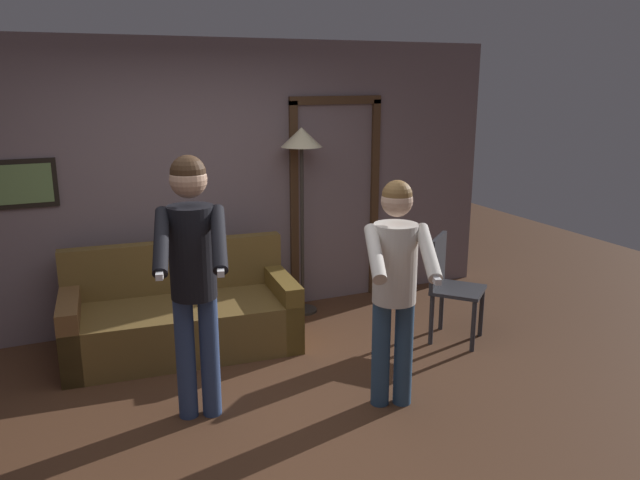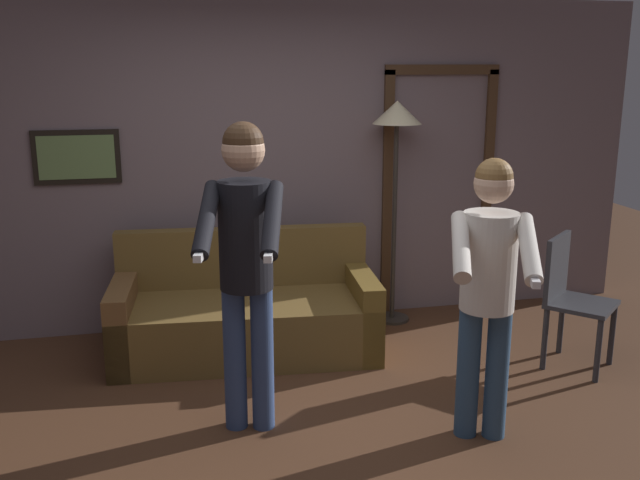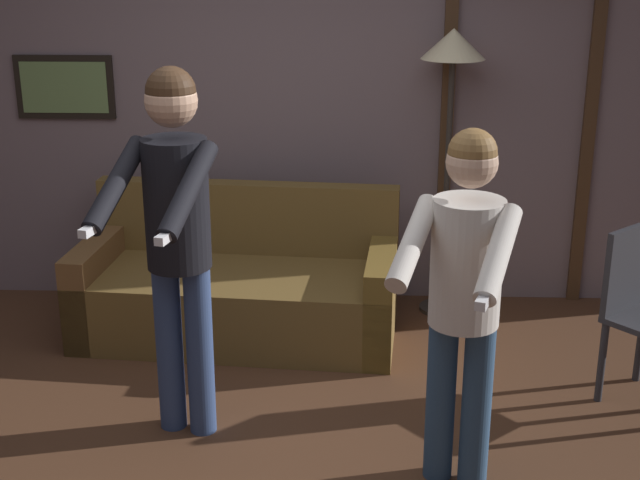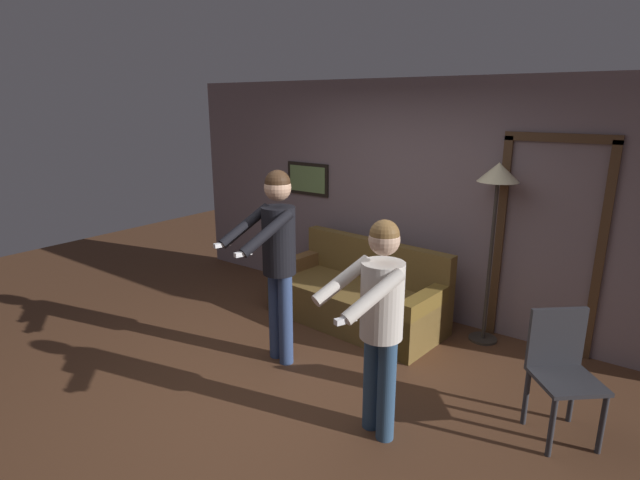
{
  "view_description": "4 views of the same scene",
  "coord_description": "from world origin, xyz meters",
  "px_view_note": "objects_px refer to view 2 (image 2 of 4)",
  "views": [
    {
      "loc": [
        -1.18,
        -3.56,
        2.26
      ],
      "look_at": [
        0.49,
        0.17,
        1.18
      ],
      "focal_mm": 35.0,
      "sensor_mm": 36.0,
      "label": 1
    },
    {
      "loc": [
        -0.81,
        -3.53,
        2.09
      ],
      "look_at": [
        0.05,
        0.25,
        1.13
      ],
      "focal_mm": 40.0,
      "sensor_mm": 36.0,
      "label": 2
    },
    {
      "loc": [
        0.44,
        -3.58,
        2.33
      ],
      "look_at": [
        0.31,
        -0.02,
        1.11
      ],
      "focal_mm": 50.0,
      "sensor_mm": 36.0,
      "label": 3
    },
    {
      "loc": [
        2.47,
        -2.9,
        2.35
      ],
      "look_at": [
        0.13,
        0.25,
        1.26
      ],
      "focal_mm": 28.0,
      "sensor_mm": 36.0,
      "label": 4
    }
  ],
  "objects_px": {
    "person_standing_right": "(489,277)",
    "torchiere_lamp": "(397,133)",
    "dining_chair_distant": "(570,293)",
    "person_standing_left": "(245,248)",
    "couch": "(245,316)"
  },
  "relations": [
    {
      "from": "person_standing_right",
      "to": "torchiere_lamp",
      "type": "bearing_deg",
      "value": 86.41
    },
    {
      "from": "person_standing_right",
      "to": "dining_chair_distant",
      "type": "height_order",
      "value": "person_standing_right"
    },
    {
      "from": "torchiere_lamp",
      "to": "person_standing_left",
      "type": "bearing_deg",
      "value": -132.1
    },
    {
      "from": "couch",
      "to": "torchiere_lamp",
      "type": "distance_m",
      "value": 1.84
    },
    {
      "from": "torchiere_lamp",
      "to": "dining_chair_distant",
      "type": "bearing_deg",
      "value": -51.02
    },
    {
      "from": "torchiere_lamp",
      "to": "person_standing_right",
      "type": "height_order",
      "value": "torchiere_lamp"
    },
    {
      "from": "couch",
      "to": "person_standing_left",
      "type": "xyz_separation_m",
      "value": [
        -0.13,
        -1.16,
        0.82
      ]
    },
    {
      "from": "couch",
      "to": "torchiere_lamp",
      "type": "bearing_deg",
      "value": 16.94
    },
    {
      "from": "torchiere_lamp",
      "to": "couch",
      "type": "bearing_deg",
      "value": -163.06
    },
    {
      "from": "couch",
      "to": "dining_chair_distant",
      "type": "height_order",
      "value": "dining_chair_distant"
    },
    {
      "from": "couch",
      "to": "dining_chair_distant",
      "type": "relative_size",
      "value": 2.11
    },
    {
      "from": "torchiere_lamp",
      "to": "person_standing_left",
      "type": "relative_size",
      "value": 1.01
    },
    {
      "from": "person_standing_left",
      "to": "person_standing_right",
      "type": "distance_m",
      "value": 1.34
    },
    {
      "from": "couch",
      "to": "person_standing_right",
      "type": "height_order",
      "value": "person_standing_right"
    },
    {
      "from": "dining_chair_distant",
      "to": "person_standing_right",
      "type": "bearing_deg",
      "value": -141.97
    }
  ]
}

